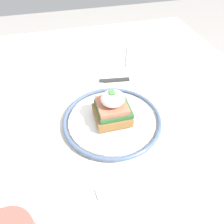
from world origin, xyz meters
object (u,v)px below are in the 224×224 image
at_px(plate, 112,120).
at_px(fork, 129,183).
at_px(napkin, 144,56).
at_px(sandwich, 112,108).
at_px(knife, 103,81).

bearing_deg(plate, fork, 176.98).
xyz_separation_m(fork, napkin, (0.44, -0.20, 0.00)).
bearing_deg(plate, sandwich, -36.26).
relative_size(fork, napkin, 1.08).
bearing_deg(plate, knife, -5.08).
xyz_separation_m(fork, knife, (0.33, -0.02, 0.00)).
height_order(fork, napkin, napkin).
bearing_deg(sandwich, napkin, -34.54).
relative_size(sandwich, knife, 0.58).
height_order(sandwich, knife, sandwich).
distance_m(plate, fork, 0.17).
relative_size(plate, sandwich, 2.16).
relative_size(sandwich, napkin, 0.79).
xyz_separation_m(sandwich, fork, (-0.17, 0.01, -0.04)).
height_order(sandwich, fork, sandwich).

